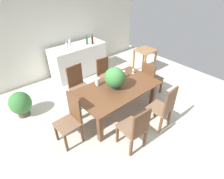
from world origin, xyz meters
The scene contains 20 objects.
ground_plane centered at (0.00, 0.00, 0.00)m, with size 7.04×7.04×0.00m, color beige.
back_wall centered at (0.00, 2.60, 1.30)m, with size 6.40×0.10×2.60m, color silver.
dining_table centered at (0.00, -0.16, 0.61)m, with size 1.90×1.07×0.74m.
chair_foot_end centered at (1.18, -0.17, 0.53)m, with size 0.48×0.45×0.96m.
chair_far_right centered at (0.43, 0.80, 0.52)m, with size 0.43×0.48×0.93m.
chair_near_right centered at (0.43, -1.14, 0.56)m, with size 0.44×0.46×1.03m.
chair_head_end centered at (-1.18, -0.16, 0.57)m, with size 0.46×0.46×1.04m.
chair_near_left centered at (-0.43, -1.14, 0.54)m, with size 0.46×0.51×0.99m.
chair_far_left centered at (-0.43, 0.81, 0.56)m, with size 0.49×0.45×1.02m.
flower_centerpiece centered at (-0.06, -0.15, 1.00)m, with size 0.45×0.45×0.49m.
crystal_vase_left centered at (-0.28, 0.19, 0.85)m, with size 0.10×0.10×0.19m.
crystal_vase_center_near centered at (0.38, 0.05, 0.85)m, with size 0.09×0.09×0.18m.
wine_glass centered at (0.73, 0.04, 0.84)m, with size 0.07×0.07×0.15m.
kitchen_counter centered at (0.38, 2.06, 0.48)m, with size 1.72×0.68×0.97m, color silver.
wine_bottle_tall centered at (0.00, 1.97, 1.07)m, with size 0.07×0.07×0.28m.
wine_bottle_clear centered at (0.68, 1.96, 1.08)m, with size 0.06×0.06×0.29m.
wine_bottle_green centered at (0.82, 1.87, 1.09)m, with size 0.06×0.06×0.30m.
wine_bottle_amber centered at (0.20, 2.15, 1.07)m, with size 0.08×0.08×0.26m.
side_table centered at (2.09, 0.79, 0.58)m, with size 0.61×0.55×0.77m.
potted_plant_floor centered at (-1.73, 1.23, 0.34)m, with size 0.49×0.49×0.64m.
Camera 1 is at (-2.24, -2.56, 2.94)m, focal length 28.58 mm.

